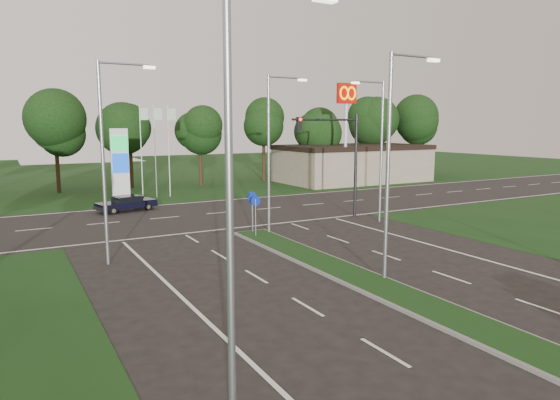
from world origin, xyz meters
TOP-DOWN VIEW (x-y plane):
  - ground at (0.00, 0.00)m, footprint 160.00×160.00m
  - verge_far at (0.00, 55.00)m, footprint 160.00×50.00m
  - cross_road at (0.00, 24.00)m, footprint 160.00×12.00m
  - median_kerb at (0.00, 4.00)m, footprint 2.00×26.00m
  - commercial_building at (22.00, 36.00)m, footprint 16.00×9.00m
  - streetlight_median_near at (1.00, 6.00)m, footprint 2.53×0.22m
  - streetlight_median_far at (1.00, 16.00)m, footprint 2.53×0.22m
  - streetlight_left_near at (-8.30, 0.00)m, footprint 2.53×0.22m
  - streetlight_left_far at (-8.30, 14.00)m, footprint 2.53×0.22m
  - streetlight_right_far at (8.80, 16.00)m, footprint 2.53×0.22m
  - traffic_signal at (7.19, 18.00)m, footprint 5.10×0.42m
  - median_signs at (0.00, 16.40)m, footprint 1.16×1.76m
  - gas_pylon at (-3.79, 33.05)m, footprint 5.80×1.26m
  - mcdonalds_sign at (18.00, 31.97)m, footprint 2.20×0.47m
  - treeline_far at (0.10, 39.93)m, footprint 6.00×6.00m
  - navy_sedan at (-4.67, 28.00)m, footprint 4.41×2.58m

SIDE VIEW (x-z plane):
  - ground at x=0.00m, z-range 0.00..0.00m
  - verge_far at x=0.00m, z-range -0.01..0.01m
  - cross_road at x=0.00m, z-range -0.01..0.01m
  - median_kerb at x=0.00m, z-range 0.00..0.12m
  - navy_sedan at x=-4.67m, z-range 0.04..1.18m
  - median_signs at x=0.00m, z-range 0.52..2.90m
  - commercial_building at x=22.00m, z-range 0.00..4.00m
  - gas_pylon at x=-3.79m, z-range -0.80..7.20m
  - traffic_signal at x=7.19m, z-range 1.15..8.15m
  - streetlight_median_near at x=1.00m, z-range 0.58..9.58m
  - streetlight_median_far at x=1.00m, z-range 0.58..9.58m
  - streetlight_left_near at x=-8.30m, z-range 0.58..9.58m
  - streetlight_left_far at x=-8.30m, z-range 0.58..9.58m
  - streetlight_right_far at x=8.80m, z-range 0.58..9.58m
  - treeline_far at x=0.10m, z-range 1.88..11.78m
  - mcdonalds_sign at x=18.00m, z-range 2.79..13.19m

